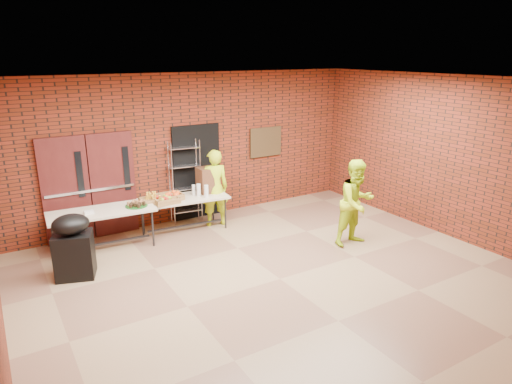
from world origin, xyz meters
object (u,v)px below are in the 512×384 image
Objects in this scene: table_right at (184,200)px; covered_grill at (73,246)px; coffee_dispenser at (208,180)px; volunteer_man at (357,203)px; wire_rack at (185,182)px; table_left at (102,214)px; volunteer_woman at (214,188)px.

covered_grill is at bearing -152.67° from table_right.
volunteer_man is (1.98, -2.42, -0.16)m from coffee_dispenser.
volunteer_man is (2.58, -2.32, 0.17)m from table_right.
wire_rack is at bearing 128.21° from volunteer_man.
table_left is 2.30m from coffee_dispenser.
table_right is 0.69m from coffee_dispenser.
volunteer_man is at bearing -36.34° from table_right.
volunteer_woman is 2.99m from volunteer_man.
volunteer_woman is (0.70, 0.00, 0.16)m from table_right.
wire_rack is 0.63m from table_right.
wire_rack is at bearing 69.40° from table_right.
table_left is (-1.94, -0.61, -0.19)m from wire_rack.
table_left is 1.16× the size of volunteer_man.
table_right is at bearing 6.74° from table_left.
volunteer_woman is at bearing 6.01° from table_right.
volunteer_woman is (0.10, -0.10, -0.17)m from coffee_dispenser.
volunteer_woman is at bearing 35.66° from covered_grill.
covered_grill is at bearing -143.53° from wire_rack.
wire_rack is at bearing -37.16° from volunteer_woman.
coffee_dispenser is (2.28, 0.19, 0.29)m from table_left.
covered_grill is at bearing 163.39° from volunteer_man.
wire_rack reaches higher than volunteer_man.
coffee_dispenser is at bearing 8.59° from table_left.
volunteer_man is (4.26, -2.24, 0.12)m from table_left.
coffee_dispenser is 0.32× the size of volunteer_man.
volunteer_man reaches higher than table_right.
table_left is 2.38m from volunteer_woman.
covered_grill reaches higher than table_right.
table_left is 3.64× the size of coffee_dispenser.
table_right is 1.10× the size of volunteer_man.
table_right is at bearing -170.12° from coffee_dispenser.
coffee_dispenser reaches higher than table_right.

